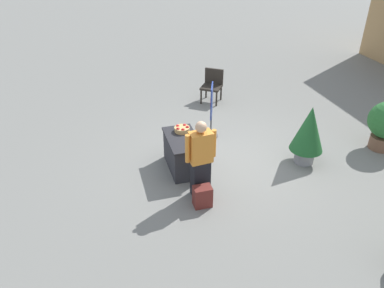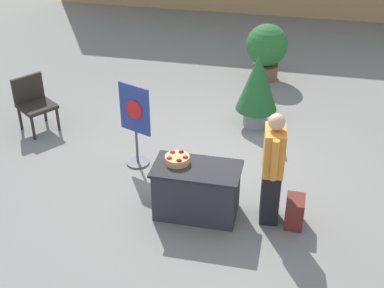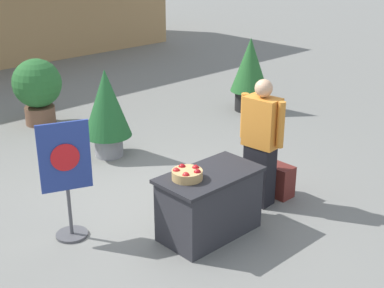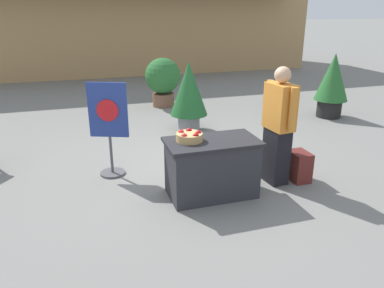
% 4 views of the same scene
% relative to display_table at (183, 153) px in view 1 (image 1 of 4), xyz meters
% --- Properties ---
extents(ground_plane, '(120.00, 120.00, 0.00)m').
position_rel_display_table_xyz_m(ground_plane, '(-0.18, 1.02, -0.38)').
color(ground_plane, slate).
extents(display_table, '(1.17, 0.64, 0.75)m').
position_rel_display_table_xyz_m(display_table, '(0.00, 0.00, 0.00)').
color(display_table, '#2D2D33').
rests_on(display_table, ground_plane).
extents(apple_basket, '(0.33, 0.33, 0.13)m').
position_rel_display_table_xyz_m(apple_basket, '(-0.28, 0.06, 0.43)').
color(apple_basket, tan).
rests_on(apple_basket, display_table).
extents(person_visitor, '(0.30, 0.61, 1.60)m').
position_rel_display_table_xyz_m(person_visitor, '(0.98, 0.10, 0.44)').
color(person_visitor, black).
rests_on(person_visitor, ground_plane).
extents(backpack, '(0.24, 0.34, 0.42)m').
position_rel_display_table_xyz_m(backpack, '(1.32, 0.04, -0.17)').
color(backpack, maroon).
rests_on(backpack, ground_plane).
extents(poster_board, '(0.52, 0.36, 1.35)m').
position_rel_display_table_xyz_m(poster_board, '(-1.17, 1.02, 0.35)').
color(poster_board, '#4C4C51').
rests_on(poster_board, ground_plane).
extents(patio_chair, '(0.77, 0.77, 0.94)m').
position_rel_display_table_xyz_m(patio_chair, '(-3.23, 1.74, 0.16)').
color(patio_chair, '#28231E').
rests_on(patio_chair, ground_plane).
extents(potted_plant_far_left, '(0.72, 0.72, 1.35)m').
position_rel_display_table_xyz_m(potted_plant_far_left, '(0.50, 2.66, 0.39)').
color(potted_plant_far_left, gray).
rests_on(potted_plant_far_left, ground_plane).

